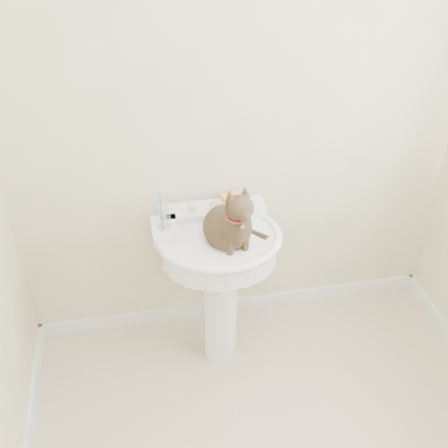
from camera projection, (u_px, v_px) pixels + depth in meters
wall_back at (239, 109)px, 2.36m from camera, size 2.20×0.00×2.50m
baseboard_back at (236, 305)px, 3.04m from camera, size 2.20×0.02×0.09m
pedestal_sink at (219, 259)px, 2.45m from camera, size 0.59×0.58×0.81m
faucet at (214, 204)px, 2.45m from camera, size 0.28×0.12×0.14m
soap_bar at (231, 198)px, 2.54m from camera, size 0.10×0.07×0.03m
toothbrush_cup at (164, 218)px, 2.34m from camera, size 0.07×0.07×0.18m
cat at (230, 225)px, 2.29m from camera, size 0.24×0.30×0.44m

